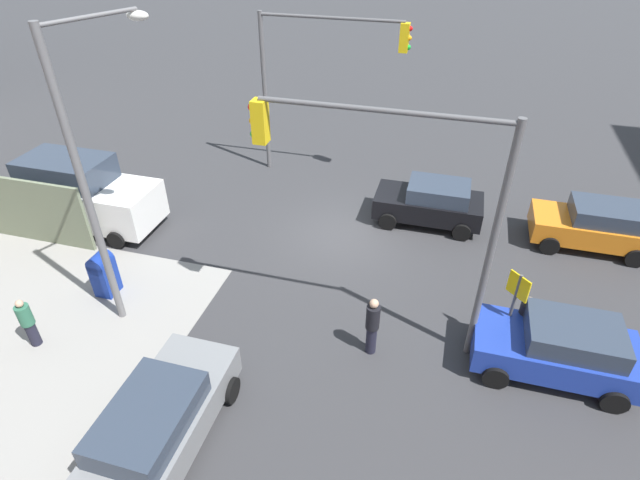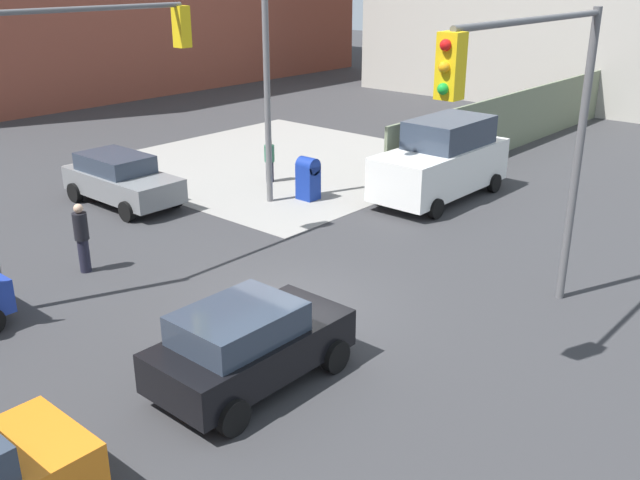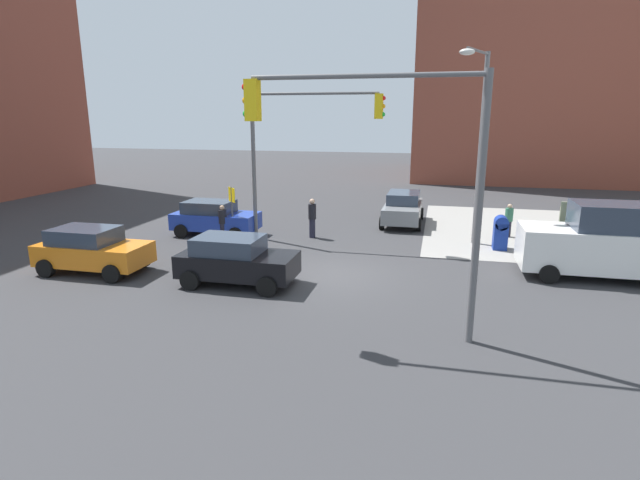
{
  "view_description": "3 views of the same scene",
  "coord_description": "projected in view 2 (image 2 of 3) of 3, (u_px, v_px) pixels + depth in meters",
  "views": [
    {
      "loc": [
        -3.22,
        14.54,
        10.05
      ],
      "look_at": [
        0.38,
        1.71,
        0.85
      ],
      "focal_mm": 28.0,
      "sensor_mm": 36.0,
      "label": 1
    },
    {
      "loc": [
        -10.56,
        -10.25,
        7.25
      ],
      "look_at": [
        1.11,
        0.01,
        1.27
      ],
      "focal_mm": 40.0,
      "sensor_mm": 36.0,
      "label": 2
    },
    {
      "loc": [
        3.54,
        -16.53,
        5.49
      ],
      "look_at": [
        -0.24,
        -0.67,
        1.41
      ],
      "focal_mm": 28.0,
      "sensor_mm": 36.0,
      "label": 3
    }
  ],
  "objects": [
    {
      "name": "construction_fence",
      "position": [
        524.0,
        118.0,
        30.46
      ],
      "size": [
        19.93,
        0.12,
        2.4
      ],
      "primitive_type": "cube",
      "color": "slate",
      "rests_on": "ground"
    },
    {
      "name": "mailbox_blue",
      "position": [
        308.0,
        177.0,
        23.47
      ],
      "size": [
        0.56,
        0.64,
        1.43
      ],
      "color": "navy",
      "rests_on": "ground"
    },
    {
      "name": "traffic_signal_nw_corner",
      "position": [
        69.0,
        91.0,
        15.84
      ],
      "size": [
        5.87,
        0.36,
        6.5
      ],
      "color": "#59595B",
      "rests_on": "ground"
    },
    {
      "name": "pedestrian_waiting",
      "position": [
        82.0,
        237.0,
        17.78
      ],
      "size": [
        0.36,
        0.36,
        1.81
      ],
      "rotation": [
        0.0,
        0.0,
        1.07
      ],
      "color": "black",
      "rests_on": "ground"
    },
    {
      "name": "van_white_delivery",
      "position": [
        442.0,
        160.0,
        23.47
      ],
      "size": [
        5.4,
        2.32,
        2.62
      ],
      "color": "white",
      "rests_on": "ground"
    },
    {
      "name": "pedestrian_walking_north",
      "position": [
        270.0,
        160.0,
        25.36
      ],
      "size": [
        0.36,
        0.36,
        1.55
      ],
      "rotation": [
        0.0,
        0.0,
        1.42
      ],
      "color": "#2D664C",
      "rests_on": "ground"
    },
    {
      "name": "traffic_signal_se_corner",
      "position": [
        538.0,
        114.0,
        13.44
      ],
      "size": [
        5.89,
        0.36,
        6.5
      ],
      "color": "#59595B",
      "rests_on": "ground"
    },
    {
      "name": "hatchback_gray",
      "position": [
        121.0,
        179.0,
        22.97
      ],
      "size": [
        2.02,
        4.31,
        1.62
      ],
      "color": "slate",
      "rests_on": "ground"
    },
    {
      "name": "coupe_black",
      "position": [
        249.0,
        344.0,
        12.95
      ],
      "size": [
        3.85,
        2.02,
        1.62
      ],
      "color": "black",
      "rests_on": "ground"
    },
    {
      "name": "sidewalk_corner",
      "position": [
        281.0,
        162.0,
        28.17
      ],
      "size": [
        12.0,
        12.0,
        0.01
      ],
      "primitive_type": "cube",
      "color": "gray",
      "rests_on": "ground"
    },
    {
      "name": "ground_plane",
      "position": [
        288.0,
        305.0,
        16.32
      ],
      "size": [
        120.0,
        120.0,
        0.0
      ],
      "primitive_type": "plane",
      "color": "#333335"
    },
    {
      "name": "street_lamp_corner",
      "position": [
        271.0,
        57.0,
        21.54
      ],
      "size": [
        1.28,
        2.51,
        8.0
      ],
      "color": "slate",
      "rests_on": "ground"
    }
  ]
}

